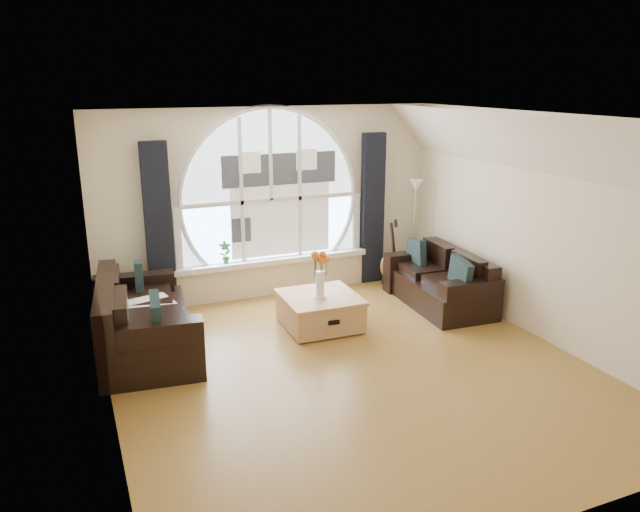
# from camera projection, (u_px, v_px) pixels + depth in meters

# --- Properties ---
(ground) EXTENTS (5.00, 5.50, 0.01)m
(ground) POSITION_uv_depth(u_px,v_px,m) (352.00, 369.00, 6.76)
(ground) COLOR brown
(ground) RESTS_ON ground
(ceiling) EXTENTS (5.00, 5.50, 0.01)m
(ceiling) POSITION_uv_depth(u_px,v_px,m) (356.00, 118.00, 6.00)
(ceiling) COLOR silver
(ceiling) RESTS_ON ground
(wall_back) EXTENTS (5.00, 0.01, 2.70)m
(wall_back) POSITION_uv_depth(u_px,v_px,m) (270.00, 203.00, 8.81)
(wall_back) COLOR beige
(wall_back) RESTS_ON ground
(wall_front) EXTENTS (5.00, 0.01, 2.70)m
(wall_front) POSITION_uv_depth(u_px,v_px,m) (540.00, 358.00, 3.94)
(wall_front) COLOR beige
(wall_front) RESTS_ON ground
(wall_left) EXTENTS (0.01, 5.50, 2.70)m
(wall_left) POSITION_uv_depth(u_px,v_px,m) (100.00, 280.00, 5.44)
(wall_left) COLOR beige
(wall_left) RESTS_ON ground
(wall_right) EXTENTS (0.01, 5.50, 2.70)m
(wall_right) POSITION_uv_depth(u_px,v_px,m) (542.00, 229.00, 7.31)
(wall_right) COLOR beige
(wall_right) RESTS_ON ground
(attic_slope) EXTENTS (0.92, 5.50, 0.72)m
(attic_slope) POSITION_uv_depth(u_px,v_px,m) (531.00, 145.00, 6.92)
(attic_slope) COLOR silver
(attic_slope) RESTS_ON ground
(arched_window) EXTENTS (2.60, 0.06, 2.15)m
(arched_window) POSITION_uv_depth(u_px,v_px,m) (270.00, 184.00, 8.71)
(arched_window) COLOR silver
(arched_window) RESTS_ON wall_back
(window_sill) EXTENTS (2.90, 0.22, 0.08)m
(window_sill) POSITION_uv_depth(u_px,v_px,m) (273.00, 261.00, 8.96)
(window_sill) COLOR white
(window_sill) RESTS_ON wall_back
(window_frame) EXTENTS (2.76, 0.08, 2.15)m
(window_frame) POSITION_uv_depth(u_px,v_px,m) (271.00, 184.00, 8.68)
(window_frame) COLOR white
(window_frame) RESTS_ON wall_back
(neighbor_house) EXTENTS (1.70, 0.02, 1.50)m
(neighbor_house) POSITION_uv_depth(u_px,v_px,m) (281.00, 192.00, 8.78)
(neighbor_house) COLOR silver
(neighbor_house) RESTS_ON wall_back
(curtain_left) EXTENTS (0.35, 0.12, 2.30)m
(curtain_left) POSITION_uv_depth(u_px,v_px,m) (159.00, 228.00, 8.16)
(curtain_left) COLOR black
(curtain_left) RESTS_ON ground
(curtain_right) EXTENTS (0.35, 0.12, 2.30)m
(curtain_right) POSITION_uv_depth(u_px,v_px,m) (372.00, 209.00, 9.36)
(curtain_right) COLOR black
(curtain_right) RESTS_ON ground
(sofa_left) EXTENTS (1.19, 2.07, 0.88)m
(sofa_left) POSITION_uv_depth(u_px,v_px,m) (144.00, 319.00, 7.09)
(sofa_left) COLOR black
(sofa_left) RESTS_ON ground
(sofa_right) EXTENTS (0.95, 1.74, 0.75)m
(sofa_right) POSITION_uv_depth(u_px,v_px,m) (439.00, 278.00, 8.54)
(sofa_right) COLOR black
(sofa_right) RESTS_ON ground
(coffee_chest) EXTENTS (0.97, 0.97, 0.46)m
(coffee_chest) POSITION_uv_depth(u_px,v_px,m) (320.00, 310.00, 7.83)
(coffee_chest) COLOR #A67747
(coffee_chest) RESTS_ON ground
(throw_blanket) EXTENTS (0.68, 0.68, 0.10)m
(throw_blanket) POSITION_uv_depth(u_px,v_px,m) (151.00, 309.00, 7.12)
(throw_blanket) COLOR silver
(throw_blanket) RESTS_ON sofa_left
(vase_flowers) EXTENTS (0.24, 0.24, 0.70)m
(vase_flowers) POSITION_uv_depth(u_px,v_px,m) (320.00, 268.00, 7.59)
(vase_flowers) COLOR white
(vase_flowers) RESTS_ON coffee_chest
(floor_lamp) EXTENTS (0.24, 0.24, 1.60)m
(floor_lamp) POSITION_uv_depth(u_px,v_px,m) (414.00, 231.00, 9.45)
(floor_lamp) COLOR #B2B2B2
(floor_lamp) RESTS_ON ground
(guitar) EXTENTS (0.39, 0.29, 1.06)m
(guitar) POSITION_uv_depth(u_px,v_px,m) (391.00, 252.00, 9.32)
(guitar) COLOR brown
(guitar) RESTS_ON ground
(potted_plant) EXTENTS (0.17, 0.12, 0.32)m
(potted_plant) POSITION_uv_depth(u_px,v_px,m) (225.00, 252.00, 8.63)
(potted_plant) COLOR #1E6023
(potted_plant) RESTS_ON window_sill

